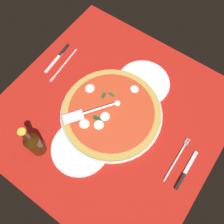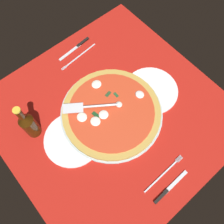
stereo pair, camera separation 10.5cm
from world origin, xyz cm
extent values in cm
cube|color=#AF1B13|center=(0.00, 0.00, -0.40)|extent=(94.18, 94.18, 0.80)
cube|color=silver|center=(-42.38, -32.96, 0.05)|extent=(9.42, 9.42, 0.10)
cube|color=silver|center=(-42.38, -14.13, 0.05)|extent=(9.42, 9.42, 0.10)
cube|color=silver|center=(-42.38, 4.71, 0.05)|extent=(9.42, 9.42, 0.10)
cube|color=silver|center=(-42.38, 23.54, 0.05)|extent=(9.42, 9.42, 0.10)
cube|color=silver|center=(-32.96, -42.38, 0.05)|extent=(9.42, 9.42, 0.10)
cube|color=silver|center=(-32.96, -23.54, 0.05)|extent=(9.42, 9.42, 0.10)
cube|color=silver|center=(-32.96, -4.71, 0.05)|extent=(9.42, 9.42, 0.10)
cube|color=silver|center=(-32.96, 14.13, 0.05)|extent=(9.42, 9.42, 0.10)
cube|color=silver|center=(-32.96, 32.96, 0.05)|extent=(9.42, 9.42, 0.10)
cube|color=silver|center=(-23.54, -32.96, 0.05)|extent=(9.42, 9.42, 0.10)
cube|color=silver|center=(-23.54, -14.13, 0.05)|extent=(9.42, 9.42, 0.10)
cube|color=silver|center=(-23.54, 4.71, 0.05)|extent=(9.42, 9.42, 0.10)
cube|color=silver|center=(-23.54, 23.54, 0.05)|extent=(9.42, 9.42, 0.10)
cube|color=silver|center=(-23.54, 42.38, 0.05)|extent=(9.42, 9.42, 0.10)
cube|color=silver|center=(-14.13, -42.38, 0.05)|extent=(9.42, 9.42, 0.10)
cube|color=silver|center=(-14.13, -23.54, 0.05)|extent=(9.42, 9.42, 0.10)
cube|color=silver|center=(-14.13, -4.71, 0.05)|extent=(9.42, 9.42, 0.10)
cube|color=silver|center=(-14.13, 14.13, 0.05)|extent=(9.42, 9.42, 0.10)
cube|color=silver|center=(-14.13, 32.96, 0.05)|extent=(9.42, 9.42, 0.10)
cube|color=silver|center=(-4.71, -32.96, 0.05)|extent=(9.42, 9.42, 0.10)
cube|color=silver|center=(-4.71, -14.13, 0.05)|extent=(9.42, 9.42, 0.10)
cube|color=silver|center=(-4.71, 4.71, 0.05)|extent=(9.42, 9.42, 0.10)
cube|color=silver|center=(-4.71, 23.54, 0.05)|extent=(9.42, 9.42, 0.10)
cube|color=silver|center=(-4.71, 42.38, 0.05)|extent=(9.42, 9.42, 0.10)
cube|color=silver|center=(4.71, -42.38, 0.05)|extent=(9.42, 9.42, 0.10)
cube|color=silver|center=(4.71, -23.54, 0.05)|extent=(9.42, 9.42, 0.10)
cube|color=silver|center=(4.71, -4.71, 0.05)|extent=(9.42, 9.42, 0.10)
cube|color=silver|center=(4.71, 14.13, 0.05)|extent=(9.42, 9.42, 0.10)
cube|color=silver|center=(4.71, 32.96, 0.05)|extent=(9.42, 9.42, 0.10)
cube|color=silver|center=(14.13, -32.96, 0.05)|extent=(9.42, 9.42, 0.10)
cube|color=silver|center=(14.13, -14.13, 0.05)|extent=(9.42, 9.42, 0.10)
cube|color=silver|center=(14.13, 4.71, 0.05)|extent=(9.42, 9.42, 0.10)
cube|color=silver|center=(14.13, 23.54, 0.05)|extent=(9.42, 9.42, 0.10)
cube|color=silver|center=(14.13, 42.38, 0.05)|extent=(9.42, 9.42, 0.10)
cube|color=silver|center=(23.54, -42.38, 0.05)|extent=(9.42, 9.42, 0.10)
cube|color=silver|center=(23.54, -23.54, 0.05)|extent=(9.42, 9.42, 0.10)
cube|color=silver|center=(23.54, -4.71, 0.05)|extent=(9.42, 9.42, 0.10)
cube|color=silver|center=(23.54, 14.13, 0.05)|extent=(9.42, 9.42, 0.10)
cube|color=silver|center=(23.54, 32.96, 0.05)|extent=(9.42, 9.42, 0.10)
cube|color=silver|center=(32.96, -32.96, 0.05)|extent=(9.42, 9.42, 0.10)
cube|color=silver|center=(32.96, -14.13, 0.05)|extent=(9.42, 9.42, 0.10)
cube|color=silver|center=(32.96, 4.71, 0.05)|extent=(9.42, 9.42, 0.10)
cube|color=silver|center=(32.96, 23.54, 0.05)|extent=(9.42, 9.42, 0.10)
cube|color=silver|center=(42.38, -23.54, 0.05)|extent=(9.42, 9.42, 0.10)
cube|color=silver|center=(42.38, -4.71, 0.05)|extent=(9.42, 9.42, 0.10)
cube|color=silver|center=(42.38, 14.13, 0.05)|extent=(9.42, 9.42, 0.10)
cylinder|color=#ABBCC2|center=(-0.07, 0.28, 0.66)|extent=(45.10, 45.10, 1.12)
cylinder|color=white|center=(-21.42, 3.11, 0.60)|extent=(24.70, 24.70, 1.00)
cylinder|color=white|center=(20.31, -1.40, 0.60)|extent=(24.30, 24.30, 1.00)
cylinder|color=gold|center=(-0.07, 0.28, 2.01)|extent=(43.28, 43.28, 1.57)
cylinder|color=red|center=(-0.07, 0.28, 2.94)|extent=(37.68, 37.68, 0.30)
ellipsoid|color=white|center=(-14.61, 2.24, 3.58)|extent=(3.72, 4.08, 0.98)
ellipsoid|color=white|center=(-3.24, -14.31, 3.58)|extent=(4.55, 4.25, 0.99)
ellipsoid|color=white|center=(8.45, -0.54, 3.58)|extent=(4.25, 4.46, 0.98)
ellipsoid|color=white|center=(11.62, -5.75, 3.63)|extent=(4.33, 4.56, 1.07)
ellipsoid|color=silver|center=(-4.27, 0.36, 3.76)|extent=(2.84, 3.00, 1.34)
ellipsoid|color=white|center=(3.90, -0.61, 3.69)|extent=(4.24, 4.24, 1.19)
cube|color=#205129|center=(-6.57, -4.60, 3.24)|extent=(1.23, 2.58, 0.30)
cube|color=#254524|center=(-4.16, -7.19, 3.24)|extent=(3.24, 1.97, 0.30)
cube|color=#163F1C|center=(6.41, -2.86, 3.24)|extent=(2.16, 3.78, 0.30)
cube|color=silver|center=(12.19, -11.18, 4.58)|extent=(9.88, 8.88, 0.30)
cylinder|color=silver|center=(2.48, -4.24, 4.93)|extent=(12.80, 9.54, 1.00)
cube|color=white|center=(-8.68, -36.28, 0.40)|extent=(20.70, 12.78, 0.60)
cube|color=silver|center=(-8.89, -33.77, 0.83)|extent=(18.80, 2.12, 0.25)
cube|color=silver|center=(2.02, -33.32, 0.83)|extent=(3.01, 0.46, 0.25)
cube|color=silver|center=(1.99, -32.88, 0.83)|extent=(3.01, 0.46, 0.25)
cube|color=silver|center=(1.95, -32.44, 0.83)|extent=(3.01, 0.46, 0.25)
cube|color=black|center=(-14.24, -39.26, 1.10)|extent=(7.78, 1.82, 0.80)
cube|color=silver|center=(-5.60, -38.56, 0.83)|extent=(13.56, 2.49, 0.25)
cube|color=white|center=(2.82, 36.26, 0.40)|extent=(19.57, 12.10, 0.60)
cube|color=silver|center=(2.86, 33.60, 0.83)|extent=(18.24, 0.86, 0.25)
cube|color=silver|center=(-7.77, 34.11, 0.83)|extent=(3.00, 0.26, 0.25)
cube|color=silver|center=(-7.76, 33.67, 0.83)|extent=(3.00, 0.26, 0.25)
cube|color=silver|center=(-7.75, 33.23, 0.83)|extent=(3.00, 0.26, 0.25)
cube|color=silver|center=(-7.75, 32.79, 0.83)|extent=(3.00, 0.26, 0.25)
cube|color=black|center=(8.17, 39.00, 1.10)|extent=(7.20, 1.30, 0.80)
cube|color=silver|center=(0.09, 38.89, 0.83)|extent=(12.60, 1.58, 0.25)
cylinder|color=#371E06|center=(30.51, -15.01, 6.28)|extent=(6.01, 6.01, 12.37)
cone|color=#371E06|center=(30.51, -15.01, 14.37)|extent=(6.01, 6.01, 3.81)
cylinder|color=#371E06|center=(30.51, -15.01, 19.05)|extent=(2.50, 2.50, 5.55)
cylinder|color=gold|center=(30.51, -15.01, 22.13)|extent=(2.87, 2.87, 0.60)
camera|label=1|loc=(34.55, 24.92, 98.18)|focal=38.62mm
camera|label=2|loc=(27.46, 32.64, 98.18)|focal=38.62mm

